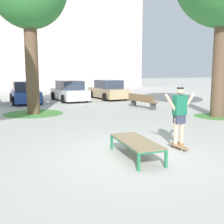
% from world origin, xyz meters
% --- Properties ---
extents(ground_plane, '(120.00, 120.00, 0.00)m').
position_xyz_m(ground_plane, '(0.00, 0.00, 0.00)').
color(ground_plane, '#B7B5AD').
extents(skate_box, '(0.93, 1.96, 0.46)m').
position_xyz_m(skate_box, '(-0.07, -0.22, 0.41)').
color(skate_box, '#237A4C').
rests_on(skate_box, ground).
extents(skateboard, '(0.25, 0.81, 0.09)m').
position_xyz_m(skateboard, '(1.47, 0.01, 0.08)').
color(skateboard, '#9E754C').
rests_on(skateboard, ground).
extents(skater, '(1.00, 0.30, 1.69)m').
position_xyz_m(skater, '(1.47, 0.01, 1.07)').
color(skater, beige).
rests_on(skater, skateboard).
extents(grass_patch_near_right, '(2.19, 2.19, 0.01)m').
position_xyz_m(grass_patch_near_right, '(6.76, 3.82, 0.00)').
color(grass_patch_near_right, '#47893D').
rests_on(grass_patch_near_right, ground).
extents(grass_patch_mid_back, '(3.05, 3.05, 0.01)m').
position_xyz_m(grass_patch_mid_back, '(-1.27, 8.51, 0.00)').
color(grass_patch_mid_back, '#47893D').
rests_on(grass_patch_mid_back, ground).
extents(car_blue, '(2.02, 4.25, 1.50)m').
position_xyz_m(car_blue, '(-1.00, 13.65, 0.69)').
color(car_blue, '#28479E').
rests_on(car_blue, ground).
extents(car_white, '(2.05, 4.27, 1.50)m').
position_xyz_m(car_white, '(2.14, 13.68, 0.69)').
color(car_white, silver).
rests_on(car_white, ground).
extents(car_tan, '(2.03, 4.26, 1.50)m').
position_xyz_m(car_tan, '(5.28, 13.70, 0.69)').
color(car_tan, tan).
rests_on(car_tan, ground).
extents(park_bench, '(0.71, 2.43, 0.83)m').
position_xyz_m(park_bench, '(5.00, 8.01, 0.45)').
color(park_bench, brown).
rests_on(park_bench, ground).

